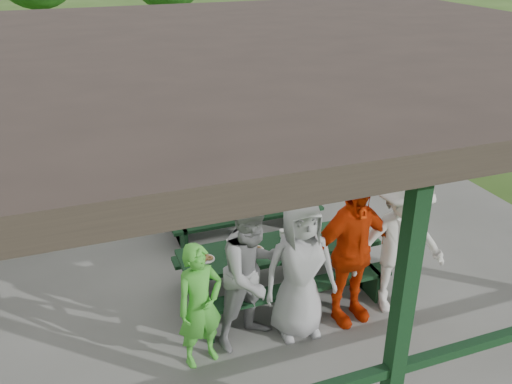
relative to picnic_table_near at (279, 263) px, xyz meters
name	(u,v)px	position (x,y,z in m)	size (l,w,h in m)	color
ground	(252,254)	(0.05, 1.20, -0.58)	(90.00, 90.00, 0.00)	#2F5019
concrete_slab	(252,251)	(0.05, 1.20, -0.53)	(10.00, 8.00, 0.10)	slate
pavilion_structure	(251,52)	(0.05, 1.20, 2.59)	(10.60, 8.60, 3.24)	black
picnic_table_near	(279,263)	(0.00, 0.00, 0.00)	(2.66, 1.39, 0.75)	black
picnic_table_far	(238,200)	(0.10, 2.00, 0.00)	(2.49, 1.39, 0.75)	black
table_setting	(277,242)	(-0.02, 0.02, 0.31)	(2.38, 0.45, 0.10)	white
contestant_green	(200,306)	(-1.33, -0.91, 0.29)	(0.56, 0.37, 1.53)	green
contestant_grey_left	(253,273)	(-0.65, -0.76, 0.47)	(0.92, 0.71, 1.89)	gray
contestant_grey_mid	(300,269)	(-0.08, -0.82, 0.43)	(0.89, 0.58, 1.82)	#9C9C9E
contestant_red	(351,252)	(0.61, -0.80, 0.50)	(1.15, 0.48, 1.96)	#C02A05
contestant_white_fedora	(400,244)	(1.29, -0.83, 0.49)	(1.33, 0.89, 1.98)	beige
spectator_lblue	(199,168)	(-0.34, 2.82, 0.32)	(1.47, 0.47, 1.59)	#9AD1EF
spectator_blue	(111,158)	(-1.76, 3.51, 0.44)	(0.67, 0.44, 1.84)	teal
spectator_grey	(309,153)	(1.74, 2.75, 0.34)	(0.80, 0.62, 1.64)	#949497
pickup_truck	(263,74)	(3.37, 9.40, 0.23)	(2.69, 5.84, 1.62)	silver
farm_trailer	(41,90)	(-2.92, 10.36, 0.09)	(3.87, 2.17, 1.34)	navy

